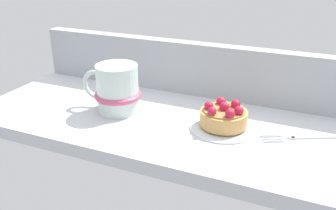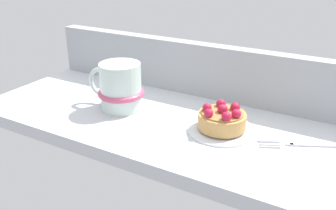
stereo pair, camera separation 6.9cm
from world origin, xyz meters
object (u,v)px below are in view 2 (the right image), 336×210
object	(u,v)px
dessert_fork	(304,144)
raspberry_tart	(221,119)
dessert_plate	(221,130)
coffee_mug	(120,87)

from	to	relation	value
dessert_fork	raspberry_tart	bearing A→B (deg)	-171.28
dessert_plate	dessert_fork	xyz separation A→B (cm)	(14.21, 2.19, -0.04)
raspberry_tart	coffee_mug	size ratio (longest dim) A/B	0.66
dessert_fork	coffee_mug	bearing A→B (deg)	-175.69
dessert_plate	coffee_mug	xyz separation A→B (cm)	(-21.96, -0.54, 4.33)
dessert_plate	dessert_fork	size ratio (longest dim) A/B	0.84
dessert_plate	raspberry_tart	bearing A→B (deg)	20.54
coffee_mug	raspberry_tart	bearing A→B (deg)	1.43
dessert_plate	raspberry_tart	distance (cm)	2.18
dessert_plate	dessert_fork	distance (cm)	14.38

